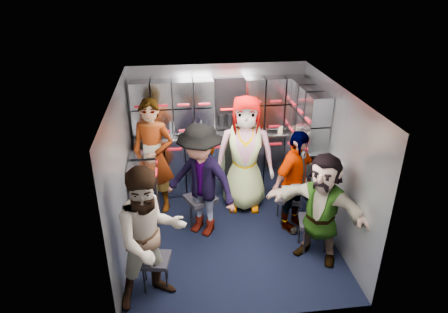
{
  "coord_description": "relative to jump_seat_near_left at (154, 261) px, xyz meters",
  "views": [
    {
      "loc": [
        -0.68,
        -4.58,
        3.49
      ],
      "look_at": [
        -0.05,
        0.35,
        1.07
      ],
      "focal_mm": 32.0,
      "sensor_mm": 36.0,
      "label": 1
    }
  ],
  "objects": [
    {
      "name": "wall_back",
      "position": [
        1.02,
        2.37,
        0.69
      ],
      "size": [
        2.8,
        0.04,
        2.1
      ],
      "primitive_type": "cube",
      "color": "gray",
      "rests_on": "ground"
    },
    {
      "name": "bottle_left",
      "position": [
        0.25,
        2.11,
        0.8
      ],
      "size": [
        0.07,
        0.07,
        0.28
      ],
      "primitive_type": "cylinder",
      "color": "white",
      "rests_on": "counter"
    },
    {
      "name": "jump_seat_near_left",
      "position": [
        0.0,
        0.0,
        0.0
      ],
      "size": [
        0.4,
        0.39,
        0.41
      ],
      "rotation": [
        0.0,
        0.0,
        -0.19
      ],
      "color": "black",
      "rests_on": "ground"
    },
    {
      "name": "floor",
      "position": [
        1.02,
        0.87,
        -0.36
      ],
      "size": [
        3.0,
        3.0,
        0.0
      ],
      "primitive_type": "plane",
      "color": "black",
      "rests_on": "ground"
    },
    {
      "name": "wall_left",
      "position": [
        -0.38,
        0.87,
        0.69
      ],
      "size": [
        0.04,
        3.0,
        2.1
      ],
      "primitive_type": "cube",
      "color": "gray",
      "rests_on": "ground"
    },
    {
      "name": "jump_seat_mid_right",
      "position": [
        1.93,
        1.13,
        0.0
      ],
      "size": [
        0.43,
        0.42,
        0.41
      ],
      "rotation": [
        0.0,
        0.0,
        -0.3
      ],
      "color": "black",
      "rests_on": "ground"
    },
    {
      "name": "jump_seat_center",
      "position": [
        1.34,
        1.78,
        0.02
      ],
      "size": [
        0.38,
        0.36,
        0.44
      ],
      "rotation": [
        0.0,
        0.0,
        0.02
      ],
      "color": "black",
      "rests_on": "ground"
    },
    {
      "name": "attendant_arc_c",
      "position": [
        1.34,
        1.6,
        0.54
      ],
      "size": [
        0.96,
        0.7,
        1.81
      ],
      "primitive_type": "imported",
      "rotation": [
        0.0,
        0.0,
        -0.15
      ],
      "color": "black",
      "rests_on": "ground"
    },
    {
      "name": "attendant_arc_d",
      "position": [
        1.93,
        0.95,
        0.39
      ],
      "size": [
        0.93,
        0.82,
        1.51
      ],
      "primitive_type": "imported",
      "rotation": [
        0.0,
        0.0,
        0.63
      ],
      "color": "black",
      "rests_on": "ground"
    },
    {
      "name": "locker_bank_back",
      "position": [
        1.02,
        2.22,
        1.13
      ],
      "size": [
        2.68,
        0.28,
        0.82
      ],
      "primitive_type": "cube",
      "color": "#989EA7",
      "rests_on": "wall_back"
    },
    {
      "name": "attendant_arc_e",
      "position": [
        2.07,
        0.27,
        0.38
      ],
      "size": [
        1.35,
        1.21,
        1.49
      ],
      "primitive_type": "imported",
      "rotation": [
        0.0,
        0.0,
        -0.69
      ],
      "color": "black",
      "rests_on": "ground"
    },
    {
      "name": "jump_seat_near_right",
      "position": [
        2.07,
        0.45,
        0.03
      ],
      "size": [
        0.44,
        0.43,
        0.45
      ],
      "rotation": [
        0.0,
        0.0,
        -0.21
      ],
      "color": "black",
      "rests_on": "ground"
    },
    {
      "name": "jump_seat_mid_left",
      "position": [
        0.63,
        1.18,
        0.05
      ],
      "size": [
        0.51,
        0.5,
        0.47
      ],
      "rotation": [
        0.0,
        0.0,
        0.43
      ],
      "color": "black",
      "rests_on": "ground"
    },
    {
      "name": "cup_left",
      "position": [
        0.75,
        2.1,
        0.71
      ],
      "size": [
        0.07,
        0.07,
        0.09
      ],
      "primitive_type": "cylinder",
      "color": "beige",
      "rests_on": "counter"
    },
    {
      "name": "attendant_arc_b",
      "position": [
        0.63,
        1.0,
        0.46
      ],
      "size": [
        1.22,
        1.13,
        1.65
      ],
      "primitive_type": "imported",
      "rotation": [
        0.0,
        0.0,
        -0.64
      ],
      "color": "black",
      "rests_on": "ground"
    },
    {
      "name": "bottle_right",
      "position": [
        1.47,
        2.11,
        0.8
      ],
      "size": [
        0.07,
        0.07,
        0.26
      ],
      "primitive_type": "cylinder",
      "color": "white",
      "rests_on": "counter"
    },
    {
      "name": "attendant_arc_a",
      "position": [
        0.0,
        -0.18,
        0.47
      ],
      "size": [
        1.0,
        0.9,
        1.68
      ],
      "primitive_type": "imported",
      "rotation": [
        0.0,
        0.0,
        0.39
      ],
      "color": "black",
      "rests_on": "ground"
    },
    {
      "name": "counter",
      "position": [
        1.02,
        2.16,
        0.65
      ],
      "size": [
        2.68,
        0.42,
        0.03
      ],
      "primitive_type": "cube",
      "color": "#BABDC2",
      "rests_on": "cart_bank_back"
    },
    {
      "name": "red_latch_strip",
      "position": [
        1.02,
        1.96,
        0.52
      ],
      "size": [
        2.6,
        0.02,
        0.03
      ],
      "primitive_type": "cube",
      "color": "#B6101E",
      "rests_on": "cart_bank_back"
    },
    {
      "name": "ceiling",
      "position": [
        1.02,
        0.87,
        1.74
      ],
      "size": [
        2.8,
        3.0,
        0.02
      ],
      "primitive_type": "cube",
      "color": "silver",
      "rests_on": "wall_back"
    },
    {
      "name": "cart_bank_back",
      "position": [
        1.02,
        2.16,
        0.13
      ],
      "size": [
        2.68,
        0.38,
        0.99
      ],
      "primitive_type": "cube",
      "color": "#989EA7",
      "rests_on": "ground"
    },
    {
      "name": "locker_bank_right",
      "position": [
        2.27,
        1.57,
        1.13
      ],
      "size": [
        0.28,
        1.0,
        0.82
      ],
      "primitive_type": "cube",
      "color": "#989EA7",
      "rests_on": "wall_right"
    },
    {
      "name": "cart_bank_left",
      "position": [
        -0.17,
        1.43,
        0.13
      ],
      "size": [
        0.38,
        0.76,
        0.99
      ],
      "primitive_type": "cube",
      "color": "#989EA7",
      "rests_on": "ground"
    },
    {
      "name": "wall_right",
      "position": [
        2.42,
        0.87,
        0.69
      ],
      "size": [
        0.04,
        3.0,
        2.1
      ],
      "primitive_type": "cube",
      "color": "gray",
      "rests_on": "ground"
    },
    {
      "name": "attendant_standing",
      "position": [
        -0.03,
        1.71,
        0.53
      ],
      "size": [
        0.75,
        0.6,
        1.78
      ],
      "primitive_type": "imported",
      "rotation": [
        0.0,
        0.0,
        -0.3
      ],
      "color": "black",
      "rests_on": "ground"
    },
    {
      "name": "coffee_niche",
      "position": [
        1.2,
        2.28,
        1.11
      ],
      "size": [
        0.46,
        0.16,
        0.84
      ],
      "primitive_type": null,
      "color": "black",
      "rests_on": "wall_back"
    },
    {
      "name": "right_cabinet",
      "position": [
        2.27,
        1.47,
        0.14
      ],
      "size": [
        0.28,
        1.2,
        1.0
      ],
      "primitive_type": "cube",
      "color": "#989EA7",
      "rests_on": "ground"
    },
    {
      "name": "cup_right",
      "position": [
        2.0,
        2.1,
        0.72
      ],
      "size": [
        0.08,
        0.08,
        0.1
      ],
      "primitive_type": "cylinder",
      "color": "beige",
      "rests_on": "counter"
    },
    {
      "name": "bottle_mid",
      "position": [
        0.72,
        2.11,
        0.8
      ],
      "size": [
        0.06,
        0.06,
        0.26
      ],
      "primitive_type": "cylinder",
      "color": "white",
      "rests_on": "counter"
    }
  ]
}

